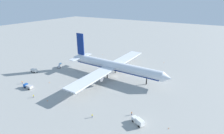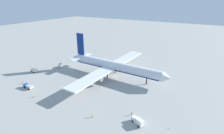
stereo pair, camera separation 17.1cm
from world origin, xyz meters
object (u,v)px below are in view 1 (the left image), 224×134
Objects in this scene: service_van at (59,66)px; traffic_cone_0 at (164,62)px; service_truck_0 at (28,86)px; ground_worker_0 at (132,113)px; traffic_cone_4 at (49,82)px; airliner at (114,66)px; traffic_cone_1 at (102,55)px; ground_worker_1 at (34,96)px; ground_worker_2 at (92,116)px; traffic_cone_2 at (47,101)px; service_truck_2 at (34,70)px; ground_worker_3 at (22,82)px; baggage_cart_0 at (60,64)px; service_truck_1 at (138,121)px; traffic_cone_3 at (169,128)px.

traffic_cone_0 is at bearing 37.77° from service_van.
service_truck_0 is 100.12m from traffic_cone_0.
ground_worker_0 is 3.09× the size of traffic_cone_4.
traffic_cone_1 is (-32.20, 35.06, -6.73)m from airliner.
ground_worker_1 is 0.92× the size of ground_worker_2.
service_truck_2 is at bearing 151.12° from traffic_cone_2.
traffic_cone_0 is at bearing 84.58° from ground_worker_2.
airliner is 44.26× the size of ground_worker_3.
baggage_cart_0 is 1.73× the size of ground_worker_2.
service_truck_0 is 33.74m from service_van.
service_truck_1 is 81.45m from service_van.
baggage_cart_0 is at bearing -177.90° from airliner.
baggage_cart_0 is (-80.96, 35.36, -1.27)m from service_truck_1.
ground_worker_0 is at bearing 13.99° from ground_worker_1.
baggage_cart_0 is 37.24m from ground_worker_3.
ground_worker_3 is 3.22× the size of traffic_cone_0.
ground_worker_1 is at bearing -116.88° from traffic_cone_0.
service_van is 2.54× the size of ground_worker_3.
traffic_cone_2 is (-13.30, -44.18, -6.73)m from airliner.
service_truck_1 reaches higher than baggage_cart_0.
ground_worker_3 is at bearing 160.83° from ground_worker_1.
traffic_cone_2 is at bearing -10.46° from service_truck_0.
traffic_cone_3 reaches higher than baggage_cart_0.
ground_worker_3 is at bearing -176.65° from traffic_cone_3.
traffic_cone_2 is at bearing -164.75° from ground_worker_0.
service_truck_0 is at bearing -173.02° from ground_worker_0.
service_van is at bearing 159.03° from service_truck_1.
service_van is 46.77m from traffic_cone_2.
traffic_cone_1 is 1.00× the size of traffic_cone_3.
traffic_cone_1 is at bearing 132.56° from airliner.
service_van reaches higher than ground_worker_1.
traffic_cone_0 and traffic_cone_2 have the same top height.
ground_worker_0 is at bearing 4.65° from ground_worker_3.
service_van is (8.33, 15.29, -0.32)m from service_truck_2.
ground_worker_2 is at bearing -33.79° from baggage_cart_0.
ground_worker_0 is at bearing 177.81° from traffic_cone_3.
ground_worker_3 is 16.08m from traffic_cone_4.
ground_worker_0 is at bearing -6.86° from service_truck_2.
service_truck_2 reaches higher than ground_worker_3.
traffic_cone_0 reaches higher than baggage_cart_0.
ground_worker_2 is at bearing -4.75° from ground_worker_3.
traffic_cone_0 is (73.55, 65.83, -1.08)m from service_truck_2.
traffic_cone_0 is at bearing 62.34° from airliner.
service_van is at bearing -142.23° from traffic_cone_0.
service_truck_0 is at bearing -74.14° from service_van.
service_van is at bearing 91.44° from ground_worker_3.
ground_worker_0 is 3.09× the size of traffic_cone_2.
ground_worker_3 is (-75.28, -1.44, -0.63)m from service_truck_1.
ground_worker_0 reaches higher than traffic_cone_3.
ground_worker_2 is (61.97, -41.47, 0.63)m from baggage_cart_0.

